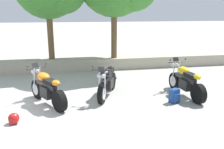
% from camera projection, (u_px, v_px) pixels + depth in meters
% --- Properties ---
extents(ground_plane, '(120.00, 120.00, 0.00)m').
position_uv_depth(ground_plane, '(9.00, 113.00, 6.67)').
color(ground_plane, '#A3A099').
extents(stone_wall, '(36.00, 0.80, 0.55)m').
position_uv_depth(stone_wall, '(31.00, 66.00, 11.15)').
color(stone_wall, '#A89E89').
rests_on(stone_wall, ground).
extents(motorcycle_orange_near_left, '(1.21, 1.86, 1.18)m').
position_uv_depth(motorcycle_orange_near_left, '(47.00, 89.00, 7.22)').
color(motorcycle_orange_near_left, black).
rests_on(motorcycle_orange_near_left, ground).
extents(motorcycle_black_centre, '(1.05, 1.96, 1.18)m').
position_uv_depth(motorcycle_black_centre, '(107.00, 82.00, 7.94)').
color(motorcycle_black_centre, black).
rests_on(motorcycle_black_centre, ground).
extents(motorcycle_yellow_far_right, '(0.67, 2.07, 1.18)m').
position_uv_depth(motorcycle_yellow_far_right, '(186.00, 82.00, 7.97)').
color(motorcycle_yellow_far_right, black).
rests_on(motorcycle_yellow_far_right, ground).
extents(rider_backpack, '(0.34, 0.32, 0.47)m').
position_uv_depth(rider_backpack, '(174.00, 95.00, 7.39)').
color(rider_backpack, navy).
rests_on(rider_backpack, ground).
extents(rider_helmet, '(0.28, 0.28, 0.28)m').
position_uv_depth(rider_helmet, '(14.00, 119.00, 6.02)').
color(rider_helmet, '#B21919').
rests_on(rider_helmet, ground).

